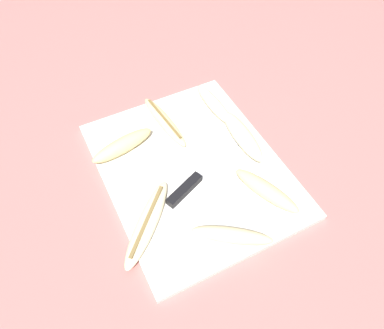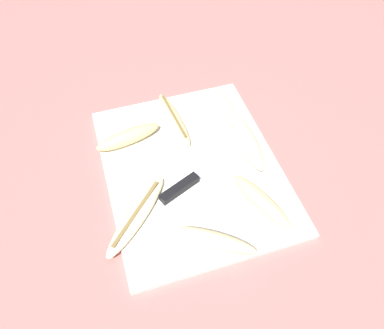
# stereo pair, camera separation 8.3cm
# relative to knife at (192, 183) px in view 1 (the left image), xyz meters

# --- Properties ---
(ground_plane) EXTENTS (4.00, 4.00, 0.00)m
(ground_plane) POSITION_rel_knife_xyz_m (-0.04, 0.02, -0.02)
(ground_plane) COLOR #B76B66
(cutting_board) EXTENTS (0.47, 0.38, 0.01)m
(cutting_board) POSITION_rel_knife_xyz_m (-0.04, 0.02, -0.01)
(cutting_board) COLOR white
(cutting_board) RESTS_ON ground_plane
(knife) EXTENTS (0.11, 0.23, 0.02)m
(knife) POSITION_rel_knife_xyz_m (0.00, 0.00, 0.00)
(knife) COLOR black
(knife) RESTS_ON cutting_board
(banana_ripe_center) EXTENTS (0.19, 0.05, 0.02)m
(banana_ripe_center) POSITION_rel_knife_xyz_m (-0.19, 0.02, 0.00)
(banana_ripe_center) COLOR beige
(banana_ripe_center) RESTS_ON cutting_board
(banana_soft_right) EXTENTS (0.12, 0.15, 0.03)m
(banana_soft_right) POSITION_rel_knife_xyz_m (0.15, 0.01, 0.01)
(banana_soft_right) COLOR beige
(banana_soft_right) RESTS_ON cutting_board
(banana_golden_short) EXTENTS (0.07, 0.16, 0.04)m
(banana_golden_short) POSITION_rel_knife_xyz_m (-0.16, -0.10, 0.01)
(banana_golden_short) COLOR #EDD689
(banana_golden_short) RESTS_ON cutting_board
(banana_bright_far) EXTENTS (0.16, 0.04, 0.03)m
(banana_bright_far) POSITION_rel_knife_xyz_m (-0.18, 0.16, 0.01)
(banana_bright_far) COLOR beige
(banana_bright_far) RESTS_ON cutting_board
(banana_pale_long) EXTENTS (0.17, 0.05, 0.03)m
(banana_pale_long) POSITION_rel_knife_xyz_m (-0.06, 0.16, 0.01)
(banana_pale_long) COLOR beige
(banana_pale_long) RESTS_ON cutting_board
(banana_mellow_near) EXTENTS (0.16, 0.09, 0.03)m
(banana_mellow_near) POSITION_rel_knife_xyz_m (0.09, 0.13, 0.01)
(banana_mellow_near) COLOR beige
(banana_mellow_near) RESTS_ON cutting_board
(banana_cream_curved) EXTENTS (0.18, 0.17, 0.02)m
(banana_cream_curved) POSITION_rel_knife_xyz_m (0.05, -0.12, 0.00)
(banana_cream_curved) COLOR beige
(banana_cream_curved) RESTS_ON cutting_board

